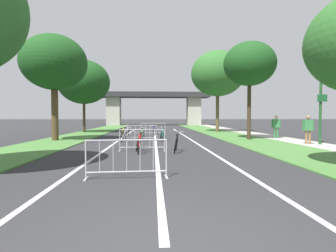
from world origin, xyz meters
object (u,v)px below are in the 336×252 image
crowd_barrier_third (141,133)px  crowd_barrier_nearest (127,159)px  bicycle_teal_4 (162,136)px  pedestrian_pushing_bike (308,127)px  pedestrian_with_backpack (276,125)px  lamppost_with_sign (321,91)px  bicycle_green_6 (142,136)px  bicycle_blue_5 (155,131)px  bicycle_black_0 (176,144)px  tree_left_oak_mid (54,63)px  tree_right_oak_near (218,74)px  bicycle_yellow_3 (123,135)px  crowd_barrier_fourth (153,129)px  tree_left_maple_mid (84,82)px  bicycle_silver_1 (125,136)px  crowd_barrier_second (142,140)px  bicycle_red_2 (138,145)px  tree_right_pine_far (250,64)px

crowd_barrier_third → crowd_barrier_nearest: bearing=-89.2°
crowd_barrier_nearest → bicycle_teal_4: size_ratio=1.29×
pedestrian_pushing_bike → pedestrian_with_backpack: pedestrian_with_backpack is taller
lamppost_with_sign → bicycle_green_6: lamppost_with_sign is taller
lamppost_with_sign → bicycle_green_6: size_ratio=3.07×
lamppost_with_sign → bicycle_blue_5: 13.26m
lamppost_with_sign → pedestrian_pushing_bike: size_ratio=2.99×
bicycle_black_0 → bicycle_teal_4: 5.68m
tree_left_oak_mid → tree_right_oak_near: size_ratio=0.84×
pedestrian_pushing_bike → pedestrian_with_backpack: size_ratio=0.99×
bicycle_yellow_3 → tree_right_oak_near: bearing=54.0°
crowd_barrier_fourth → bicycle_teal_4: 6.19m
tree_left_maple_mid → tree_right_oak_near: 13.73m
crowd_barrier_nearest → bicycle_silver_1: 10.84m
crowd_barrier_second → bicycle_yellow_3: crowd_barrier_second is taller
bicycle_teal_4 → bicycle_green_6: bicycle_teal_4 is taller
crowd_barrier_third → pedestrian_with_backpack: (9.75, 0.35, 0.54)m
tree_left_oak_mid → tree_right_oak_near: bearing=34.4°
bicycle_silver_1 → tree_left_oak_mid: bearing=-174.0°
tree_right_oak_near → crowd_barrier_second: tree_right_oak_near is taller
tree_right_oak_near → pedestrian_with_backpack: bearing=-75.7°
bicycle_silver_1 → tree_left_maple_mid: bearing=129.3°
crowd_barrier_second → bicycle_red_2: size_ratio=1.33×
bicycle_black_0 → pedestrian_pushing_bike: size_ratio=1.01×
tree_left_oak_mid → bicycle_yellow_3: 6.65m
crowd_barrier_fourth → crowd_barrier_second: bearing=-92.8°
tree_right_oak_near → bicycle_green_6: bearing=-128.0°
tree_left_oak_mid → crowd_barrier_second: bearing=-42.4°
bicycle_yellow_3 → bicycle_green_6: bearing=-25.4°
bicycle_red_2 → crowd_barrier_nearest: bearing=-97.7°
bicycle_teal_4 → lamppost_with_sign: bearing=-25.1°
tree_left_oak_mid → crowd_barrier_fourth: 9.97m
crowd_barrier_nearest → crowd_barrier_fourth: same height
bicycle_green_6 → bicycle_yellow_3: bearing=152.5°
tree_right_oak_near → bicycle_green_6: size_ratio=5.01×
bicycle_black_0 → pedestrian_with_backpack: 10.20m
crowd_barrier_fourth → bicycle_green_6: crowd_barrier_fourth is taller
crowd_barrier_third → bicycle_red_2: (0.20, -6.24, -0.16)m
tree_right_pine_far → bicycle_yellow_3: 10.08m
tree_left_oak_mid → crowd_barrier_nearest: 13.52m
bicycle_blue_5 → tree_right_oak_near: bearing=-137.3°
tree_left_maple_mid → bicycle_silver_1: bearing=-62.1°
bicycle_blue_5 → tree_left_maple_mid: bearing=-16.0°
crowd_barrier_third → bicycle_teal_4: crowd_barrier_third is taller
bicycle_green_6 → crowd_barrier_nearest: bearing=-82.1°
bicycle_red_2 → bicycle_blue_5: bicycle_red_2 is taller
tree_right_pine_far → bicycle_yellow_3: tree_right_pine_far is taller
bicycle_black_0 → bicycle_red_2: bearing=-169.1°
tree_right_pine_far → bicycle_teal_4: tree_right_pine_far is taller
bicycle_black_0 → bicycle_yellow_3: size_ratio=1.03×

